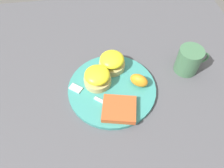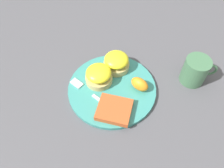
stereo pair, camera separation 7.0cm
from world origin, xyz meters
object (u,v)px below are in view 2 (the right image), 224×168
Objects in this scene: orange_wedge at (140,85)px; sandwich_benedict_right at (99,75)px; sandwich_benedict_left at (116,62)px; fork at (91,94)px; cup at (195,71)px; hashbrown_patty at (114,110)px.

sandwich_benedict_right is at bearing 166.96° from orange_wedge.
sandwich_benedict_left reaches higher than fork.
orange_wedge is 0.54× the size of cup.
hashbrown_patty is 0.12m from orange_wedge.
cup reaches higher than sandwich_benedict_right.
sandwich_benedict_left is 0.14m from fork.
hashbrown_patty is 0.10m from fork.
sandwich_benedict_left is 0.26m from cup.
sandwich_benedict_left is 0.89× the size of hashbrown_patty.
sandwich_benedict_right is at bearing -175.77° from cup.
sandwich_benedict_left is 1.49× the size of orange_wedge.
orange_wedge is 0.19m from cup.
sandwich_benedict_right is (-0.06, -0.06, 0.00)m from sandwich_benedict_left.
cup is at bearing 13.03° from fork.
hashbrown_patty is 0.90× the size of cup.
cup is (0.18, 0.05, 0.01)m from orange_wedge.
sandwich_benedict_left is at bearing 172.17° from cup.
sandwich_benedict_left is 0.17m from hashbrown_patty.
fork is 0.35m from cup.
fork is at bearing -112.56° from sandwich_benedict_right.
orange_wedge is 0.16m from fork.
cup reaches higher than fork.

